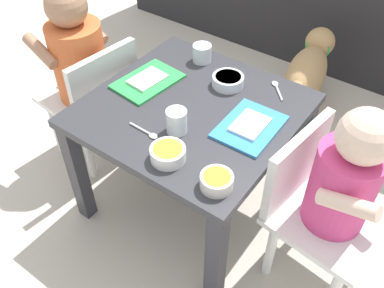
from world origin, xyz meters
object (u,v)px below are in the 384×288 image
at_px(dining_table, 192,125).
at_px(water_cup_left, 202,54).
at_px(dog, 308,69).
at_px(water_cup_right, 177,122).
at_px(spoon_by_left_tray, 146,132).
at_px(cereal_bowl_left_side, 168,153).
at_px(veggie_bowl_far, 217,181).
at_px(spoon_by_right_tray, 277,88).
at_px(seated_child_left, 81,63).
at_px(food_tray_left, 148,81).
at_px(food_tray_right, 250,126).
at_px(seated_child_right, 338,185).
at_px(veggie_bowl_near, 228,80).

xyz_separation_m(dining_table, water_cup_left, (-0.11, 0.22, 0.10)).
distance_m(dog, water_cup_right, 0.87).
relative_size(dining_table, spoon_by_left_tray, 5.86).
xyz_separation_m(water_cup_right, cereal_bowl_left_side, (0.05, -0.10, -0.01)).
height_order(cereal_bowl_left_side, veggie_bowl_far, same).
bearing_deg(spoon_by_right_tray, water_cup_left, -179.15).
relative_size(seated_child_left, spoon_by_left_tray, 6.73).
distance_m(veggie_bowl_far, spoon_by_right_tray, 0.43).
height_order(dining_table, spoon_by_right_tray, spoon_by_right_tray).
bearing_deg(food_tray_left, seated_child_left, -174.42).
bearing_deg(food_tray_right, seated_child_right, -4.69).
bearing_deg(food_tray_left, veggie_bowl_far, -29.47).
bearing_deg(cereal_bowl_left_side, water_cup_left, 114.22).
xyz_separation_m(food_tray_left, veggie_bowl_near, (0.21, 0.13, 0.01)).
bearing_deg(cereal_bowl_left_side, veggie_bowl_far, -1.96).
distance_m(veggie_bowl_near, spoon_by_right_tray, 0.15).
height_order(water_cup_left, veggie_bowl_far, water_cup_left).
bearing_deg(dining_table, water_cup_right, -75.53).
height_order(water_cup_right, veggie_bowl_far, water_cup_right).
height_order(water_cup_left, veggie_bowl_near, water_cup_left).
height_order(food_tray_right, water_cup_left, water_cup_left).
bearing_deg(water_cup_left, water_cup_right, -66.18).
distance_m(seated_child_left, water_cup_right, 0.49).
bearing_deg(cereal_bowl_left_side, dog, 89.59).
relative_size(water_cup_right, cereal_bowl_left_side, 0.75).
relative_size(food_tray_right, cereal_bowl_left_side, 2.17).
bearing_deg(water_cup_right, food_tray_right, 39.61).
bearing_deg(water_cup_right, seated_child_right, 13.90).
relative_size(food_tray_left, water_cup_left, 3.50).
bearing_deg(seated_child_right, spoon_by_right_tray, 142.48).
relative_size(food_tray_left, veggie_bowl_far, 2.70).
bearing_deg(spoon_by_left_tray, water_cup_left, 102.16).
bearing_deg(veggie_bowl_far, spoon_by_right_tray, 98.45).
bearing_deg(spoon_by_left_tray, food_tray_right, 40.19).
xyz_separation_m(food_tray_left, food_tray_right, (0.36, -0.00, -0.00)).
bearing_deg(dining_table, seated_child_left, -178.89).
bearing_deg(seated_child_right, water_cup_right, -166.10).
height_order(food_tray_right, spoon_by_right_tray, food_tray_right).
xyz_separation_m(water_cup_right, spoon_by_left_tray, (-0.06, -0.05, -0.03)).
distance_m(seated_child_left, water_cup_left, 0.41).
bearing_deg(water_cup_right, cereal_bowl_left_side, -64.47).
relative_size(veggie_bowl_far, veggie_bowl_near, 0.83).
bearing_deg(seated_child_right, water_cup_left, 158.79).
bearing_deg(seated_child_left, spoon_by_right_tray, 20.44).
height_order(dining_table, seated_child_left, seated_child_left).
bearing_deg(food_tray_right, dog, 98.13).
distance_m(food_tray_left, spoon_by_right_tray, 0.40).
relative_size(seated_child_left, veggie_bowl_far, 8.37).
bearing_deg(cereal_bowl_left_side, seated_child_left, 159.50).
relative_size(water_cup_left, spoon_by_right_tray, 0.74).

